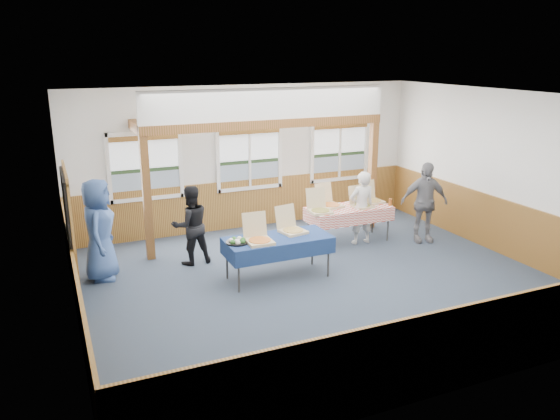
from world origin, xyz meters
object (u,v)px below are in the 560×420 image
object	(u,v)px
table_right	(349,210)
person_grey	(424,202)
man_blue	(99,230)
table_left	(278,240)
woman_white	(362,208)
woman_black	(191,225)

from	to	relation	value
table_right	person_grey	bearing A→B (deg)	-14.05
man_blue	table_left	bearing A→B (deg)	-97.80
table_left	table_right	distance (m)	2.44
man_blue	person_grey	size ratio (longest dim) A/B	1.06
woman_white	person_grey	distance (m)	1.34
table_left	man_blue	xyz separation A→B (m)	(-2.87, 1.22, 0.20)
table_left	table_right	xyz separation A→B (m)	(2.13, 1.19, -0.00)
person_grey	woman_white	bearing A→B (deg)	-179.67
woman_black	woman_white	bearing A→B (deg)	170.54
table_right	table_left	bearing A→B (deg)	-142.58
woman_white	person_grey	bearing A→B (deg)	164.14
table_left	woman_black	world-z (taller)	woman_black
table_right	person_grey	distance (m)	1.58
table_right	woman_black	distance (m)	3.36
person_grey	man_blue	bearing A→B (deg)	-167.69
table_left	person_grey	bearing A→B (deg)	10.97
table_right	man_blue	size ratio (longest dim) A/B	1.03
table_right	woman_white	bearing A→B (deg)	-38.85
woman_black	man_blue	xyz separation A→B (m)	(-1.64, -0.08, 0.15)
table_right	person_grey	world-z (taller)	person_grey
table_left	man_blue	bearing A→B (deg)	158.64
table_right	woman_black	bearing A→B (deg)	-173.48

